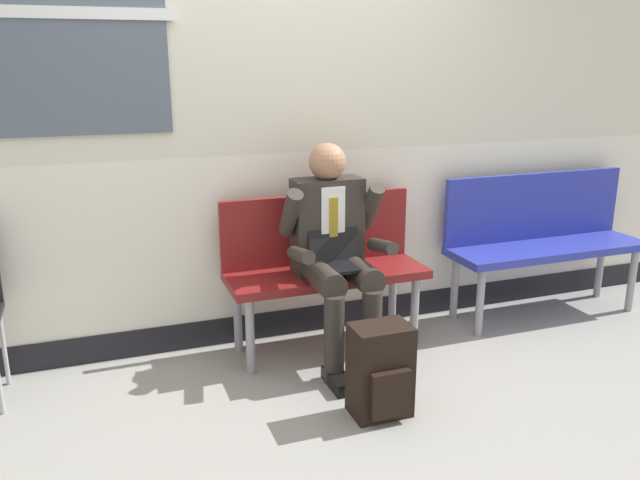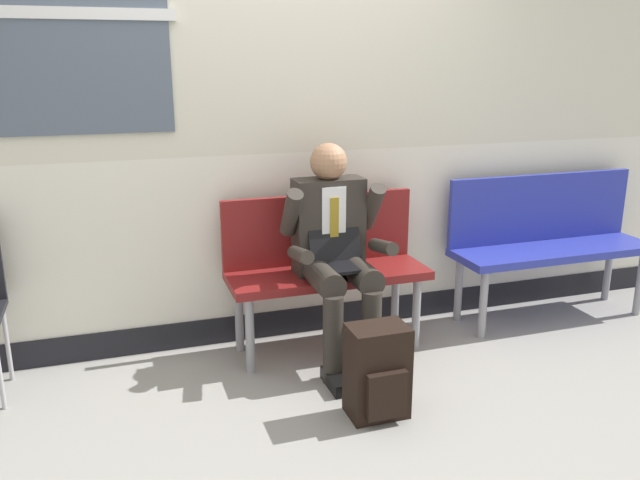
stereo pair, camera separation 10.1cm
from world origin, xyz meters
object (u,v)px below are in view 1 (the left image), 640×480
at_px(bench_with_person, 323,260).
at_px(person_seated, 335,249).
at_px(backpack, 381,372).
at_px(bench_empty, 542,233).

distance_m(bench_with_person, person_seated, 0.23).
bearing_deg(backpack, bench_empty, 28.36).
bearing_deg(bench_with_person, backpack, -90.95).
distance_m(person_seated, backpack, 0.79).
relative_size(bench_with_person, person_seated, 0.95).
bearing_deg(bench_empty, backpack, -151.64).
xyz_separation_m(bench_with_person, backpack, (-0.01, -0.86, -0.32)).
bearing_deg(person_seated, bench_empty, 7.34).
relative_size(person_seated, backpack, 2.67).
bearing_deg(backpack, person_seated, 88.76).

